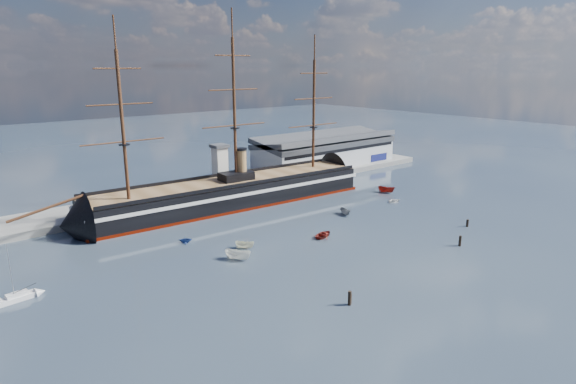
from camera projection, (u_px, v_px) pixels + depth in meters
ground at (274, 220)px, 134.83m from camera, size 600.00×600.00×0.00m
quay at (234, 190)px, 167.85m from camera, size 180.00×18.00×2.00m
warehouse at (326, 151)px, 198.32m from camera, size 63.00×21.00×11.60m
quay_tower at (220, 166)px, 158.82m from camera, size 5.00×5.00×15.00m
warship at (226, 194)px, 146.89m from camera, size 113.33×21.41×53.94m
sailboat at (17, 297)px, 88.48m from camera, size 7.10×2.78×11.07m
motorboat_a at (238, 260)px, 107.12m from camera, size 7.68×6.00×2.93m
motorboat_b at (324, 237)px, 121.66m from camera, size 2.45×3.93×1.71m
motorboat_c at (345, 215)px, 139.55m from camera, size 5.98×3.49×2.25m
motorboat_d at (186, 243)px, 117.53m from camera, size 4.60×5.51×1.88m
motorboat_e at (395, 202)px, 152.66m from camera, size 1.59×2.96×1.31m
motorboat_f at (386, 193)px, 163.79m from camera, size 7.22×4.67×2.71m
motorboat_g at (245, 248)px, 113.91m from camera, size 5.49×4.95×2.17m
piling_near_left at (349, 305)px, 86.96m from camera, size 0.64×0.64×3.40m
piling_near_right at (460, 246)px, 115.40m from camera, size 0.64×0.64×3.27m
piling_far_right at (467, 227)px, 129.24m from camera, size 0.64×0.64×2.71m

